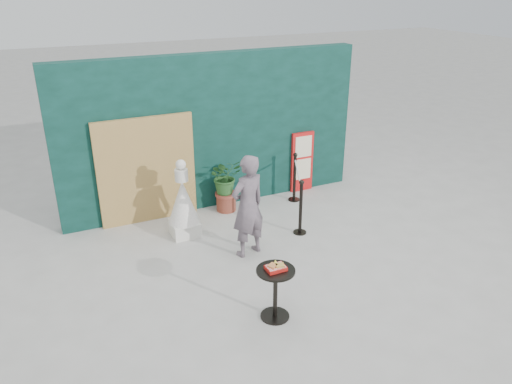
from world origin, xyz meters
name	(u,v)px	position (x,y,z in m)	size (l,w,h in m)	color
ground	(289,280)	(0.00, 0.00, 0.00)	(60.00, 60.00, 0.00)	#ADAAA5
back_wall	(213,132)	(0.00, 3.15, 1.50)	(6.00, 0.30, 3.00)	black
bamboo_fence	(147,171)	(-1.40, 2.94, 1.00)	(1.80, 0.08, 2.00)	tan
woman	(248,206)	(-0.24, 1.01, 0.87)	(0.63, 0.42, 1.74)	slate
menu_board	(302,162)	(1.90, 2.95, 0.65)	(0.50, 0.07, 1.30)	red
statue	(183,205)	(-1.00, 2.08, 0.58)	(0.56, 0.56, 1.43)	white
cafe_table	(275,286)	(-0.60, -0.70, 0.50)	(0.52, 0.52, 0.75)	black
food_basket	(276,267)	(-0.60, -0.69, 0.79)	(0.26, 0.19, 0.11)	#B21813
planter	(226,181)	(0.05, 2.71, 0.62)	(0.63, 0.55, 1.07)	brown
stanchion_barrier	(297,192)	(1.21, 1.92, 0.49)	(0.84, 1.54, 1.03)	black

